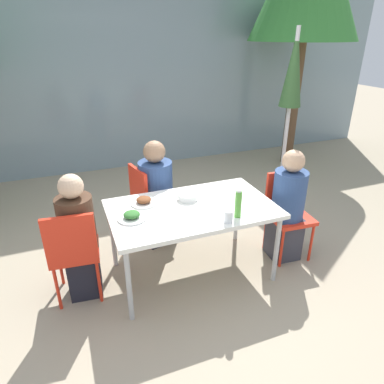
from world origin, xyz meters
name	(u,v)px	position (x,y,z in m)	size (l,w,h in m)	color
ground_plane	(192,272)	(0.00, 0.00, 0.00)	(24.00, 24.00, 0.00)	tan
building_facade	(119,77)	(0.00, 3.28, 1.50)	(10.00, 0.20, 3.00)	gray
dining_table	(192,212)	(0.00, 0.00, 0.68)	(1.49, 0.90, 0.73)	white
chair_left	(74,249)	(-1.05, 0.02, 0.53)	(0.44, 0.44, 0.89)	red
person_left	(79,240)	(-1.00, 0.09, 0.56)	(0.30, 0.30, 1.16)	black
chair_right	(287,207)	(1.05, 0.00, 0.53)	(0.43, 0.43, 0.89)	red
person_right	(287,209)	(1.00, -0.08, 0.56)	(0.32, 0.32, 1.17)	#383842
chair_far	(148,198)	(-0.23, 0.73, 0.53)	(0.47, 0.47, 0.89)	red
person_far	(156,196)	(-0.14, 0.70, 0.55)	(0.38, 0.38, 1.17)	black
closed_umbrella	(291,91)	(1.44, 0.68, 1.57)	(0.36, 0.36, 2.23)	#333333
plate_0	(132,216)	(-0.55, -0.02, 0.75)	(0.25, 0.25, 0.07)	white
plate_1	(144,201)	(-0.39, 0.22, 0.75)	(0.25, 0.25, 0.07)	white
bottle	(238,204)	(0.30, -0.31, 0.85)	(0.06, 0.06, 0.25)	#51A338
drinking_cup	(228,216)	(0.19, -0.36, 0.78)	(0.07, 0.07, 0.10)	white
salad_bowl	(188,196)	(0.02, 0.17, 0.76)	(0.20, 0.20, 0.06)	white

